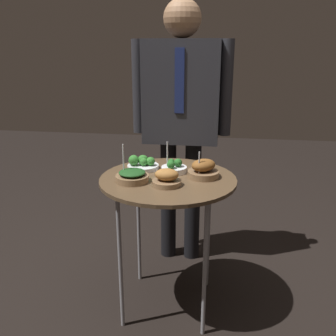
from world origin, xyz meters
The scene contains 8 objects.
ground_plane centered at (0.00, 0.00, 0.00)m, with size 8.00×8.00×0.00m, color black.
serving_cart centered at (0.00, 0.00, 0.68)m, with size 0.68×0.68×0.74m.
bowl_spinach_back_left centered at (-0.16, -0.08, 0.76)m, with size 0.16×0.16×0.18m.
bowl_broccoli_front_left centered at (0.02, 0.09, 0.76)m, with size 0.13×0.13×0.16m.
bowl_roast_back_right centered at (0.01, -0.10, 0.77)m, with size 0.14×0.14×0.08m.
bowl_broccoli_far_rim centered at (-0.15, 0.12, 0.77)m, with size 0.17×0.17×0.08m.
bowl_roast_center centered at (0.17, 0.03, 0.78)m, with size 0.16×0.16×0.14m.
waiter_figure centered at (0.01, 0.51, 1.02)m, with size 0.59×0.22×1.61m.
Camera 1 is at (0.25, -1.72, 1.36)m, focal length 40.00 mm.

